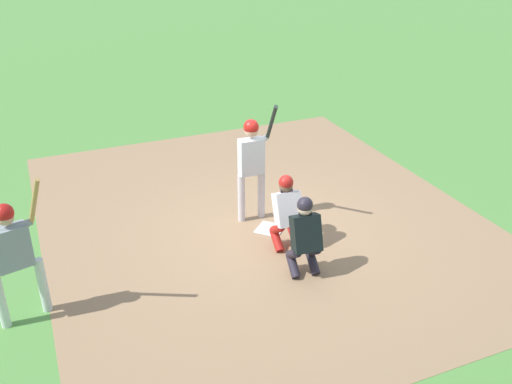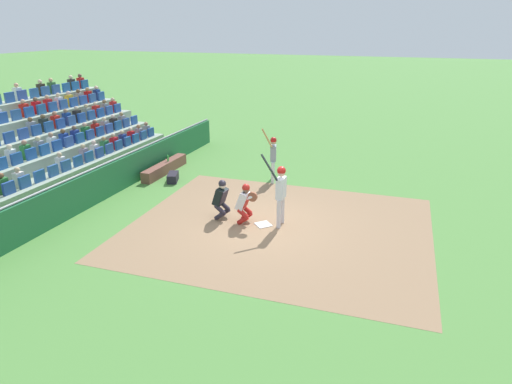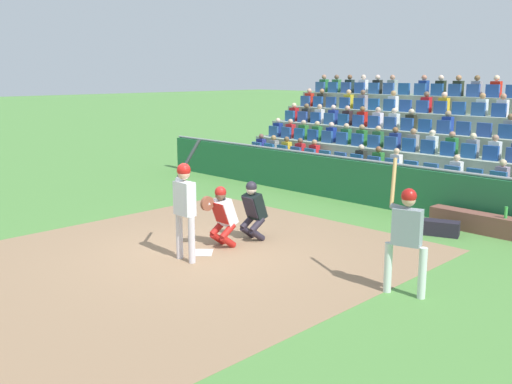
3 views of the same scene
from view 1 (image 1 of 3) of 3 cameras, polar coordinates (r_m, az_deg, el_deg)
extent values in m
plane|color=#51883E|center=(9.91, 1.41, -3.84)|extent=(160.00, 160.00, 0.00)
cube|color=#947354|center=(10.31, 0.33, -2.50)|extent=(7.73, 9.02, 0.01)
cube|color=white|center=(9.90, 1.41, -3.76)|extent=(0.62, 0.62, 0.02)
cylinder|color=silver|center=(9.99, -1.48, -0.62)|extent=(0.13, 0.13, 0.90)
cylinder|color=silver|center=(10.11, 0.54, -0.26)|extent=(0.13, 0.13, 0.90)
cube|color=silver|center=(9.72, -0.48, 3.60)|extent=(0.43, 0.22, 0.64)
sphere|color=#D8A686|center=(9.54, -0.49, 6.22)|extent=(0.23, 0.23, 0.23)
sphere|color=red|center=(9.52, -0.49, 6.58)|extent=(0.26, 0.26, 0.26)
cylinder|color=silver|center=(9.60, -0.15, 5.26)|extent=(0.47, 0.14, 0.14)
cylinder|color=silver|center=(9.66, 0.80, 5.39)|extent=(0.17, 0.15, 0.13)
cylinder|color=black|center=(9.30, 1.58, 7.02)|extent=(0.14, 0.56, 0.75)
sphere|color=black|center=(9.65, 1.15, 5.52)|extent=(0.06, 0.06, 0.06)
cylinder|color=#B21E19|center=(9.32, 2.11, -4.90)|extent=(0.14, 0.38, 0.34)
cylinder|color=#B21E19|center=(9.21, 2.13, -3.74)|extent=(0.14, 0.38, 0.33)
cylinder|color=#B21E19|center=(9.43, 3.90, -4.53)|extent=(0.14, 0.38, 0.34)
cylinder|color=#B21E19|center=(9.32, 3.94, -3.37)|extent=(0.14, 0.38, 0.33)
cube|color=silver|center=(9.04, 3.23, -1.71)|extent=(0.42, 0.42, 0.60)
cube|color=#B21E19|center=(9.14, 2.92, -1.37)|extent=(0.38, 0.22, 0.45)
sphere|color=brown|center=(8.96, 3.03, 0.64)|extent=(0.22, 0.22, 0.22)
cube|color=black|center=(8.96, 3.03, 0.64)|extent=(0.20, 0.11, 0.20)
sphere|color=#B21E19|center=(8.93, 3.04, 0.98)|extent=(0.24, 0.24, 0.24)
cylinder|color=brown|center=(9.28, 3.06, 0.53)|extent=(0.07, 0.30, 0.30)
cylinder|color=silver|center=(9.18, 3.66, -0.28)|extent=(0.15, 0.40, 0.22)
cylinder|color=#28232F|center=(8.71, 3.77, -7.45)|extent=(0.17, 0.39, 0.34)
cylinder|color=#28232F|center=(8.59, 3.81, -6.24)|extent=(0.17, 0.39, 0.33)
cylinder|color=#28232F|center=(8.81, 5.74, -7.09)|extent=(0.17, 0.39, 0.34)
cylinder|color=#28232F|center=(8.69, 5.80, -5.89)|extent=(0.17, 0.39, 0.33)
cube|color=black|center=(8.40, 5.06, -4.16)|extent=(0.45, 0.44, 0.60)
cube|color=#28232F|center=(8.49, 4.76, -3.76)|extent=(0.39, 0.23, 0.45)
sphere|color=beige|center=(8.28, 4.94, -1.66)|extent=(0.22, 0.22, 0.22)
cube|color=black|center=(8.28, 4.94, -1.66)|extent=(0.21, 0.12, 0.20)
sphere|color=#28232F|center=(8.26, 4.96, -1.30)|extent=(0.24, 0.24, 0.24)
cylinder|color=silver|center=(8.28, -24.35, -9.94)|extent=(0.16, 0.16, 0.84)
cylinder|color=silver|center=(8.36, -20.68, -8.79)|extent=(0.16, 0.16, 0.84)
cube|color=gray|center=(7.94, -23.40, -5.15)|extent=(0.49, 0.33, 0.59)
sphere|color=tan|center=(7.73, -23.99, -2.34)|extent=(0.22, 0.22, 0.22)
sphere|color=#B41815|center=(7.70, -24.07, -1.95)|extent=(0.24, 0.24, 0.24)
cylinder|color=gray|center=(7.79, -23.35, -3.35)|extent=(0.49, 0.17, 0.14)
cylinder|color=gray|center=(7.82, -22.10, -2.98)|extent=(0.17, 0.11, 0.13)
cylinder|color=tan|center=(7.49, -21.46, -0.87)|extent=(0.26, 0.41, 0.74)
sphere|color=black|center=(7.80, -21.71, -2.79)|extent=(0.06, 0.06, 0.06)
camera|label=2|loc=(19.18, 33.97, 24.89)|focal=31.16mm
camera|label=3|loc=(15.84, -43.04, 14.50)|focal=40.98mm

